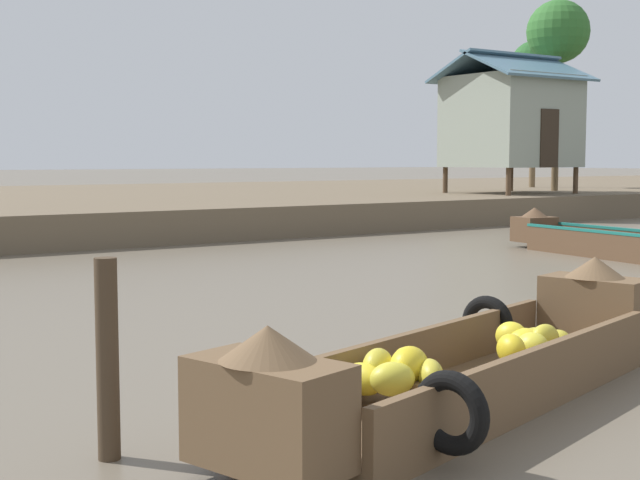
{
  "coord_description": "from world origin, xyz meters",
  "views": [
    {
      "loc": [
        -5.62,
        1.09,
        1.87
      ],
      "look_at": [
        -0.8,
        8.12,
        1.09
      ],
      "focal_mm": 49.93,
      "sensor_mm": 36.0,
      "label": 1
    }
  ],
  "objects_px": {
    "palm_tree_mid": "(558,34)",
    "mooring_post": "(107,359)",
    "fishing_skiff_distant": "(605,240)",
    "banana_boat": "(472,362)",
    "stilt_house_mid_left": "(511,120)",
    "palm_tree_far": "(534,67)"
  },
  "relations": [
    {
      "from": "palm_tree_mid",
      "to": "mooring_post",
      "type": "bearing_deg",
      "value": -144.8
    },
    {
      "from": "fishing_skiff_distant",
      "to": "mooring_post",
      "type": "relative_size",
      "value": 3.76
    },
    {
      "from": "fishing_skiff_distant",
      "to": "mooring_post",
      "type": "xyz_separation_m",
      "value": [
        -12.18,
        -5.72,
        0.32
      ]
    },
    {
      "from": "banana_boat",
      "to": "palm_tree_mid",
      "type": "height_order",
      "value": "palm_tree_mid"
    },
    {
      "from": "stilt_house_mid_left",
      "to": "palm_tree_far",
      "type": "height_order",
      "value": "palm_tree_far"
    },
    {
      "from": "stilt_house_mid_left",
      "to": "palm_tree_mid",
      "type": "bearing_deg",
      "value": 12.53
    },
    {
      "from": "banana_boat",
      "to": "palm_tree_far",
      "type": "xyz_separation_m",
      "value": [
        22.12,
        19.42,
        5.14
      ]
    },
    {
      "from": "stilt_house_mid_left",
      "to": "palm_tree_far",
      "type": "xyz_separation_m",
      "value": [
        5.34,
        3.88,
        2.32
      ]
    },
    {
      "from": "stilt_house_mid_left",
      "to": "mooring_post",
      "type": "relative_size",
      "value": 3.56
    },
    {
      "from": "palm_tree_mid",
      "to": "palm_tree_far",
      "type": "distance_m",
      "value": 4.11
    },
    {
      "from": "fishing_skiff_distant",
      "to": "palm_tree_far",
      "type": "relative_size",
      "value": 0.83
    },
    {
      "from": "banana_boat",
      "to": "mooring_post",
      "type": "bearing_deg",
      "value": 172.6
    },
    {
      "from": "stilt_house_mid_left",
      "to": "mooring_post",
      "type": "bearing_deg",
      "value": -142.14
    },
    {
      "from": "banana_boat",
      "to": "fishing_skiff_distant",
      "type": "distance_m",
      "value": 11.22
    },
    {
      "from": "palm_tree_far",
      "to": "mooring_post",
      "type": "bearing_deg",
      "value": -142.53
    },
    {
      "from": "palm_tree_mid",
      "to": "mooring_post",
      "type": "xyz_separation_m",
      "value": [
        -22.45,
        -15.83,
        -5.54
      ]
    },
    {
      "from": "stilt_house_mid_left",
      "to": "banana_boat",
      "type": "bearing_deg",
      "value": -137.19
    },
    {
      "from": "fishing_skiff_distant",
      "to": "palm_tree_far",
      "type": "distance_m",
      "value": 19.12
    },
    {
      "from": "fishing_skiff_distant",
      "to": "mooring_post",
      "type": "distance_m",
      "value": 13.46
    },
    {
      "from": "fishing_skiff_distant",
      "to": "stilt_house_mid_left",
      "type": "bearing_deg",
      "value": 52.15
    },
    {
      "from": "mooring_post",
      "to": "fishing_skiff_distant",
      "type": "bearing_deg",
      "value": 25.17
    },
    {
      "from": "palm_tree_far",
      "to": "palm_tree_mid",
      "type": "bearing_deg",
      "value": -126.88
    }
  ]
}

